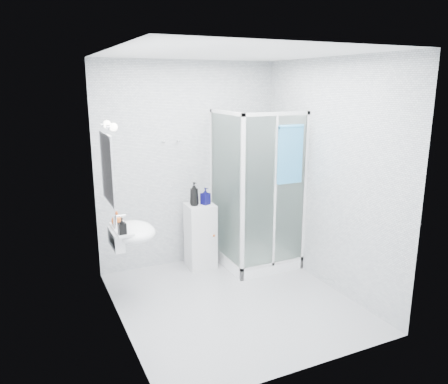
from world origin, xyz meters
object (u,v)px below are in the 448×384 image
shower_enclosure (254,233)px  storage_cabinet (200,236)px  hand_towel (290,153)px  wall_basin (131,233)px  shampoo_bottle_a (194,194)px  soap_dispenser_orange (117,218)px  shampoo_bottle_b (205,196)px  soap_dispenser_black (122,226)px

shower_enclosure → storage_cabinet: 0.69m
hand_towel → wall_basin: bearing=177.4°
shampoo_bottle_a → soap_dispenser_orange: (-1.06, -0.47, -0.05)m
shower_enclosure → shampoo_bottle_b: bearing=156.8°
shower_enclosure → shampoo_bottle_a: 0.93m
storage_cabinet → shampoo_bottle_b: 0.53m
shampoo_bottle_a → soap_dispenser_black: shampoo_bottle_a is taller
hand_towel → shampoo_bottle_a: 1.28m
hand_towel → soap_dispenser_black: hand_towel is taller
shampoo_bottle_a → shampoo_bottle_b: size_ratio=1.40×
wall_basin → soap_dispenser_orange: (-0.11, 0.10, 0.14)m
shower_enclosure → soap_dispenser_black: bearing=-164.1°
wall_basin → soap_dispenser_orange: bearing=137.8°
shower_enclosure → storage_cabinet: bearing=157.0°
wall_basin → soap_dispenser_black: size_ratio=3.34×
hand_towel → shampoo_bottle_a: bearing=145.6°
hand_towel → soap_dispenser_black: 2.11m
hand_towel → soap_dispenser_orange: size_ratio=4.53×
shower_enclosure → wall_basin: bearing=-169.2°
hand_towel → shampoo_bottle_b: (-0.81, 0.65, -0.58)m
wall_basin → soap_dispenser_orange: soap_dispenser_orange is taller
storage_cabinet → soap_dispenser_black: bearing=-143.4°
soap_dispenser_black → soap_dispenser_orange: bearing=88.2°
soap_dispenser_black → hand_towel: bearing=3.0°
wall_basin → shampoo_bottle_b: bearing=27.3°
shower_enclosure → wall_basin: shower_enclosure is taller
hand_towel → soap_dispenser_orange: 2.11m
storage_cabinet → shampoo_bottle_a: 0.57m
shower_enclosure → soap_dispenser_orange: 1.85m
shower_enclosure → soap_dispenser_orange: bearing=-173.2°
shampoo_bottle_a → soap_dispenser_orange: shampoo_bottle_a is taller
wall_basin → shower_enclosure: bearing=10.8°
shower_enclosure → soap_dispenser_black: 1.92m
wall_basin → shampoo_bottle_a: 1.12m
wall_basin → hand_towel: hand_towel is taller
wall_basin → shampoo_bottle_a: shampoo_bottle_a is taller
shampoo_bottle_b → soap_dispenser_black: bearing=-148.2°
storage_cabinet → hand_towel: bearing=-34.7°
shower_enclosure → soap_dispenser_orange: size_ratio=13.06×
shower_enclosure → hand_towel: 1.18m
wall_basin → shampoo_bottle_b: (1.09, 0.56, 0.15)m
storage_cabinet → hand_towel: hand_towel is taller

